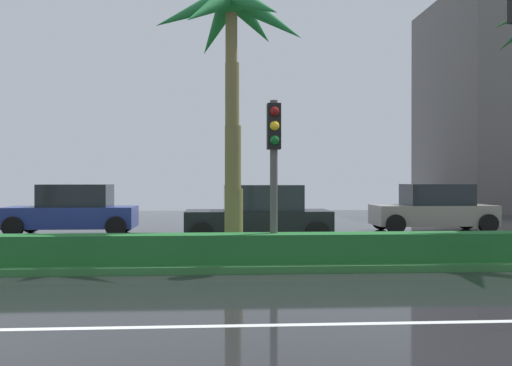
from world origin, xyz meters
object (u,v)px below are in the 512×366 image
at_px(traffic_signal_median_right, 274,150).
at_px(car_in_traffic_second, 73,210).
at_px(palm_tree_centre_left, 232,33).
at_px(car_in_traffic_third, 259,215).
at_px(car_in_traffic_fourth, 434,209).

height_order(traffic_signal_median_right, car_in_traffic_second, traffic_signal_median_right).
xyz_separation_m(traffic_signal_median_right, car_in_traffic_second, (-6.12, 8.01, -1.66)).
bearing_deg(car_in_traffic_second, palm_tree_centre_left, 130.42).
bearing_deg(palm_tree_centre_left, traffic_signal_median_right, -65.28).
distance_m(traffic_signal_median_right, car_in_traffic_second, 10.22).
bearing_deg(palm_tree_centre_left, car_in_traffic_third, 74.96).
distance_m(car_in_traffic_third, car_in_traffic_fourth, 7.36).
height_order(car_in_traffic_second, car_in_traffic_fourth, same).
relative_size(palm_tree_centre_left, car_in_traffic_fourth, 1.53).
distance_m(car_in_traffic_second, car_in_traffic_third, 6.83).
relative_size(car_in_traffic_second, car_in_traffic_third, 1.00).
xyz_separation_m(car_in_traffic_third, car_in_traffic_fourth, (6.60, 3.26, 0.00)).
xyz_separation_m(traffic_signal_median_right, car_in_traffic_third, (0.06, 5.12, -1.66)).
distance_m(palm_tree_centre_left, car_in_traffic_second, 9.36).
bearing_deg(car_in_traffic_fourth, palm_tree_centre_left, 41.28).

